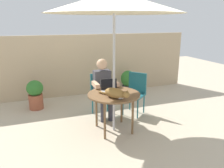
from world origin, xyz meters
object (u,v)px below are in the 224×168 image
patio_table (114,97)px  laptop (109,88)px  chair_empty (136,90)px  cat (116,93)px  potted_plant_by_chair (128,82)px  person_seated (103,85)px  chair_occupied (101,91)px  potted_plant_near_fence (35,94)px  patio_umbrella (114,3)px

patio_table → laptop: 0.21m
chair_empty → cat: chair_empty is taller
chair_empty → potted_plant_by_chair: size_ratio=1.32×
patio_table → chair_empty: (0.72, 0.61, -0.13)m
person_seated → laptop: 0.47m
laptop → chair_occupied: bearing=87.6°
chair_occupied → chair_empty: (0.72, -0.18, 0.00)m
chair_empty → cat: 1.18m
patio_table → potted_plant_near_fence: size_ratio=1.40×
chair_occupied → chair_empty: same height
patio_table → laptop: (-0.03, 0.17, 0.13)m
cat → potted_plant_near_fence: (-1.27, 1.82, -0.43)m
chair_empty → potted_plant_near_fence: 2.26m
laptop → potted_plant_by_chair: bearing=56.3°
chair_empty → potted_plant_by_chair: (0.36, 1.21, -0.16)m
patio_umbrella → chair_occupied: 1.89m
patio_umbrella → potted_plant_by_chair: size_ratio=3.61×
laptop → patio_umbrella: bearing=-81.3°
person_seated → potted_plant_near_fence: size_ratio=1.83×
patio_table → potted_plant_by_chair: size_ratio=1.40×
cat → potted_plant_near_fence: cat is taller
chair_occupied → potted_plant_near_fence: size_ratio=1.32×
patio_umbrella → potted_plant_near_fence: size_ratio=3.59×
potted_plant_by_chair → patio_umbrella: bearing=-120.6°
patio_table → patio_umbrella: bearing=0.0°
patio_umbrella → chair_empty: size_ratio=2.72×
patio_umbrella → potted_plant_by_chair: bearing=59.4°
chair_empty → person_seated: 0.74m
cat → patio_table: bearing=78.8°
cat → potted_plant_near_fence: bearing=124.8°
patio_umbrella → person_seated: bearing=90.0°
cat → laptop: bearing=86.9°
patio_table → person_seated: 0.63m
patio_umbrella → chair_occupied: patio_umbrella is taller
laptop → cat: bearing=-93.1°
chair_empty → cat: size_ratio=1.51×
chair_occupied → laptop: bearing=-92.4°
patio_umbrella → chair_empty: 1.96m
patio_table → chair_occupied: chair_occupied is taller
patio_umbrella → laptop: patio_umbrella is taller
patio_umbrella → chair_occupied: (0.00, 0.79, -1.71)m
chair_occupied → cat: (-0.05, -1.03, 0.28)m
person_seated → potted_plant_near_fence: person_seated is taller
chair_empty → potted_plant_by_chair: chair_empty is taller
person_seated → cat: 0.88m
patio_table → laptop: laptop is taller
potted_plant_by_chair → chair_occupied: bearing=-136.3°
patio_table → potted_plant_near_fence: patio_table is taller
patio_umbrella → chair_empty: (0.72, 0.61, -1.71)m
laptop → potted_plant_by_chair: (1.10, 1.65, -0.41)m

